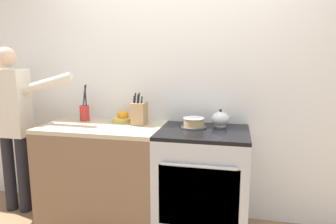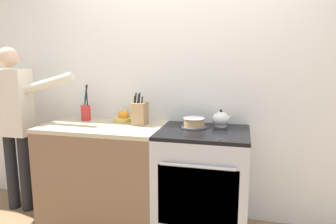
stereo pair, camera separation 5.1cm
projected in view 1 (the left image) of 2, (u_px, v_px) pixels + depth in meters
wall_back at (180, 82)px, 2.82m from camera, size 8.00×0.04×2.60m
counter_cabinet at (104, 174)px, 2.78m from camera, size 1.08×0.65×0.92m
stove_range at (202, 182)px, 2.58m from camera, size 0.75×0.68×0.92m
layer_cake at (194, 123)px, 2.61m from camera, size 0.23×0.23×0.09m
tea_kettle at (220, 119)px, 2.65m from camera, size 0.18×0.15×0.15m
knife_block at (139, 113)px, 2.71m from camera, size 0.12×0.16×0.29m
utensil_crock at (85, 112)px, 2.89m from camera, size 0.09×0.09×0.35m
fruit_bowl at (123, 117)px, 2.85m from camera, size 0.19×0.19×0.10m
person_baker at (12, 116)px, 2.87m from camera, size 0.92×0.20×1.62m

